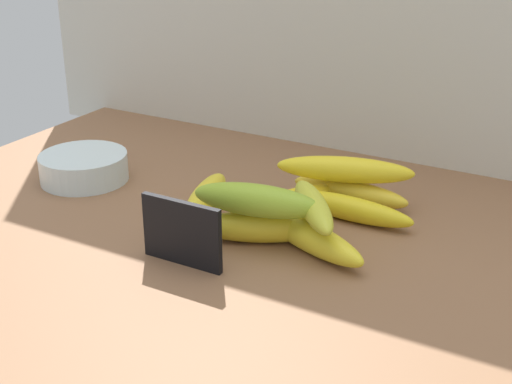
% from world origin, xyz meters
% --- Properties ---
extents(counter_top, '(1.10, 0.76, 0.03)m').
position_xyz_m(counter_top, '(0.00, 0.00, 0.01)').
color(counter_top, brown).
rests_on(counter_top, ground).
extents(chalkboard_sign, '(0.11, 0.02, 0.08)m').
position_xyz_m(chalkboard_sign, '(-0.02, -0.09, 0.07)').
color(chalkboard_sign, black).
rests_on(chalkboard_sign, counter_top).
extents(fruit_bowl, '(0.14, 0.14, 0.04)m').
position_xyz_m(fruit_bowl, '(-0.31, 0.05, 0.05)').
color(fruit_bowl, silver).
rests_on(fruit_bowl, counter_top).
extents(banana_0, '(0.08, 0.17, 0.04)m').
position_xyz_m(banana_0, '(-0.08, 0.05, 0.05)').
color(banana_0, yellow).
rests_on(banana_0, counter_top).
extents(banana_1, '(0.18, 0.04, 0.04)m').
position_xyz_m(banana_1, '(0.08, 0.18, 0.05)').
color(banana_1, yellow).
rests_on(banana_1, counter_top).
extents(banana_2, '(0.18, 0.10, 0.04)m').
position_xyz_m(banana_2, '(0.10, 0.01, 0.05)').
color(banana_2, yellow).
rests_on(banana_2, counter_top).
extents(banana_3, '(0.11, 0.17, 0.03)m').
position_xyz_m(banana_3, '(0.02, 0.10, 0.05)').
color(banana_3, yellow).
rests_on(banana_3, counter_top).
extents(banana_4, '(0.17, 0.12, 0.04)m').
position_xyz_m(banana_4, '(0.03, 0.01, 0.05)').
color(banana_4, yellow).
rests_on(banana_4, counter_top).
extents(banana_5, '(0.19, 0.04, 0.03)m').
position_xyz_m(banana_5, '(0.10, 0.12, 0.05)').
color(banana_5, yellow).
rests_on(banana_5, counter_top).
extents(banana_6, '(0.20, 0.10, 0.04)m').
position_xyz_m(banana_6, '(0.08, 0.17, 0.08)').
color(banana_6, yellow).
rests_on(banana_6, banana_1).
extents(banana_7, '(0.17, 0.07, 0.04)m').
position_xyz_m(banana_7, '(0.03, -0.01, 0.09)').
color(banana_7, '#93B62B').
rests_on(banana_7, banana_4).
extents(banana_8, '(0.12, 0.14, 0.03)m').
position_xyz_m(banana_8, '(0.09, 0.03, 0.09)').
color(banana_8, gold).
rests_on(banana_8, banana_2).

